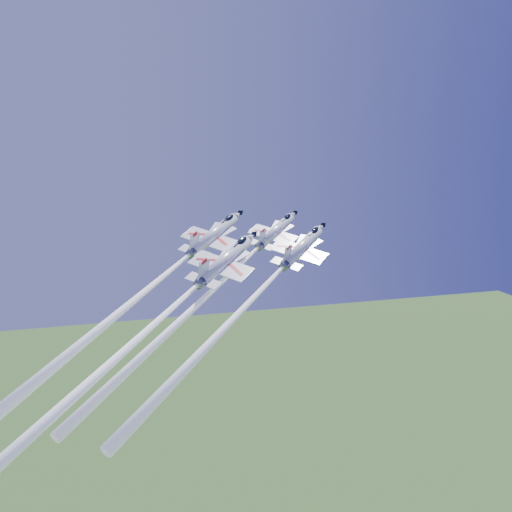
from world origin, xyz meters
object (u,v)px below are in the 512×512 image
object	(u,v)px
jet_lead	(210,292)
jet_left	(149,288)
jet_right	(246,305)
jet_slot	(133,343)

from	to	relation	value
jet_lead	jet_left	distance (m)	10.06
jet_right	jet_left	bearing A→B (deg)	-169.00
jet_left	jet_slot	distance (m)	13.62
jet_right	jet_lead	bearing A→B (deg)	169.74
jet_lead	jet_slot	bearing A→B (deg)	-99.59
jet_lead	jet_right	distance (m)	7.77
jet_left	jet_slot	bearing A→B (deg)	-60.50
jet_lead	jet_right	size ratio (longest dim) A/B	1.13
jet_right	jet_slot	size ratio (longest dim) A/B	0.79
jet_left	jet_right	world-z (taller)	jet_left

